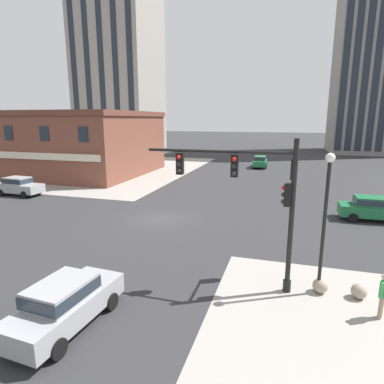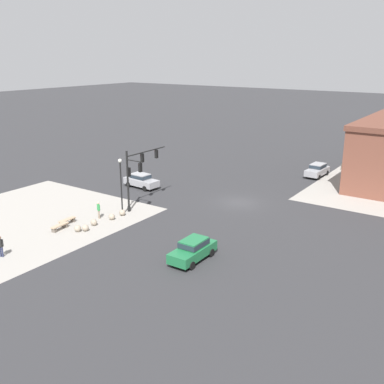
% 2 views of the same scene
% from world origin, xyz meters
% --- Properties ---
extents(ground_plane, '(320.00, 320.00, 0.00)m').
position_xyz_m(ground_plane, '(0.00, 0.00, 0.00)').
color(ground_plane, '#2D2D30').
extents(sidewalk_far_corner, '(32.00, 32.00, 0.02)m').
position_xyz_m(sidewalk_far_corner, '(-20.00, 20.00, 0.00)').
color(sidewalk_far_corner, gray).
rests_on(sidewalk_far_corner, ground).
extents(traffic_signal_main, '(6.12, 2.09, 6.23)m').
position_xyz_m(traffic_signal_main, '(7.61, -7.59, 4.04)').
color(traffic_signal_main, black).
rests_on(traffic_signal_main, ground).
extents(bollard_sphere_curb_a, '(0.61, 0.61, 0.61)m').
position_xyz_m(bollard_sphere_curb_a, '(10.07, -7.51, 0.30)').
color(bollard_sphere_curb_a, gray).
rests_on(bollard_sphere_curb_a, ground).
extents(bollard_sphere_curb_b, '(0.61, 0.61, 0.61)m').
position_xyz_m(bollard_sphere_curb_b, '(11.50, -7.54, 0.30)').
color(bollard_sphere_curb_b, gray).
rests_on(bollard_sphere_curb_b, ground).
extents(pedestrian_at_curb, '(0.33, 0.50, 1.70)m').
position_xyz_m(pedestrian_at_curb, '(11.97, -8.78, 0.98)').
color(pedestrian_at_curb, gray).
rests_on(pedestrian_at_curb, ground).
extents(street_lamp_corner_near, '(0.36, 0.36, 5.71)m').
position_xyz_m(street_lamp_corner_near, '(10.00, -7.55, 3.55)').
color(street_lamp_corner_near, black).
rests_on(street_lamp_corner_near, ground).
extents(car_main_northbound_near, '(2.13, 4.52, 1.68)m').
position_xyz_m(car_main_northbound_near, '(1.59, -12.36, 0.92)').
color(car_main_northbound_near, '#99999E').
rests_on(car_main_northbound_near, ground).
extents(car_main_northbound_far, '(1.97, 4.44, 1.68)m').
position_xyz_m(car_main_northbound_far, '(4.57, 27.44, 0.92)').
color(car_main_northbound_far, '#1E6B3D').
rests_on(car_main_northbound_far, ground).
extents(car_main_southbound_near, '(4.41, 1.91, 1.68)m').
position_xyz_m(car_main_southbound_near, '(14.32, 3.87, 0.92)').
color(car_main_southbound_near, '#1E6B3D').
rests_on(car_main_southbound_near, ground).
extents(car_main_southbound_far, '(4.48, 2.05, 1.68)m').
position_xyz_m(car_main_southbound_far, '(-15.32, 3.19, 0.92)').
color(car_main_southbound_far, '#99999E').
rests_on(car_main_southbound_far, ground).
extents(storefront_block_near_corner, '(19.02, 16.45, 7.85)m').
position_xyz_m(storefront_block_near_corner, '(-18.32, 16.01, 3.94)').
color(storefront_block_near_corner, brown).
rests_on(storefront_block_near_corner, ground).
extents(residential_tower_skyline_right, '(14.50, 16.26, 47.71)m').
position_xyz_m(residential_tower_skyline_right, '(23.70, 56.54, 23.88)').
color(residential_tower_skyline_right, gray).
rests_on(residential_tower_skyline_right, ground).
extents(residential_tower_skyline_left, '(16.23, 15.32, 52.46)m').
position_xyz_m(residential_tower_skyline_left, '(-28.64, 48.08, 26.25)').
color(residential_tower_skyline_left, '#9E998E').
rests_on(residential_tower_skyline_left, ground).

